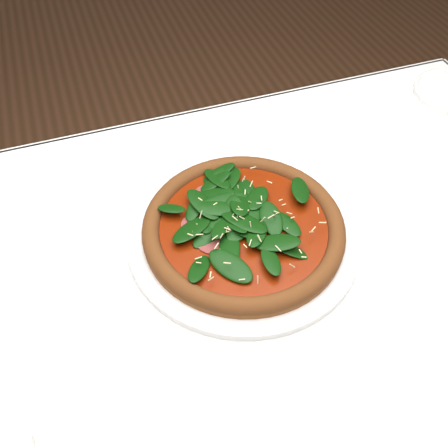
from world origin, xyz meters
name	(u,v)px	position (x,y,z in m)	size (l,w,h in m)	color
dining_table	(248,318)	(0.00, 0.00, 0.65)	(1.21, 0.81, 0.75)	silver
plate	(243,234)	(0.02, 0.08, 0.76)	(0.34, 0.34, 0.01)	white
pizza	(244,225)	(0.02, 0.08, 0.78)	(0.36, 0.36, 0.04)	#A15826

